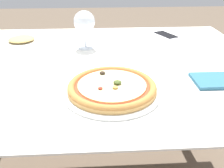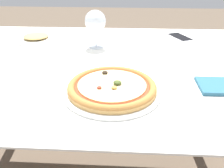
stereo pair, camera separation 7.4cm
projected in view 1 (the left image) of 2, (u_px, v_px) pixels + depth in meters
name	position (u px, v px, depth m)	size (l,w,h in m)	color
dining_table	(85.00, 82.00, 1.00)	(1.41, 0.98, 0.75)	brown
pizza_plate	(112.00, 88.00, 0.75)	(0.29, 0.29, 0.04)	white
wine_glass_far_left	(84.00, 22.00, 1.06)	(0.09, 0.09, 0.16)	silver
cell_phone	(166.00, 36.00, 1.26)	(0.13, 0.16, 0.01)	white
side_plate	(22.00, 41.00, 1.16)	(0.20, 0.20, 0.03)	white
napkin_folded	(216.00, 81.00, 0.81)	(0.15, 0.11, 0.01)	#2D607A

